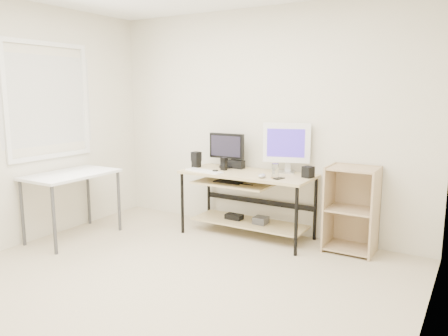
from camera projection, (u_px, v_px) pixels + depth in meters
name	position (u px, v px, depth m)	size (l,w,h in m)	color
room	(140.00, 133.00, 3.54)	(4.01, 4.01, 2.62)	#C4B596
desk	(246.00, 190.00, 4.98)	(1.50, 0.65, 0.75)	tan
side_table	(71.00, 180.00, 4.90)	(0.60, 1.00, 0.75)	white
shelf_unit	(352.00, 209.00, 4.54)	(0.50, 0.40, 0.90)	tan
black_monitor	(227.00, 148.00, 5.21)	(0.45, 0.19, 0.41)	black
white_imac	(287.00, 144.00, 4.85)	(0.52, 0.20, 0.56)	silver
keyboard	(204.00, 171.00, 4.97)	(0.47, 0.13, 0.02)	white
mouse	(262.00, 176.00, 4.63)	(0.08, 0.13, 0.04)	#ABABB0
center_speaker	(236.00, 164.00, 5.19)	(0.20, 0.09, 0.10)	black
speaker_left	(196.00, 159.00, 5.25)	(0.11, 0.11, 0.19)	black
speaker_right	(308.00, 172.00, 4.63)	(0.10, 0.10, 0.12)	black
audio_controller	(224.00, 164.00, 5.06)	(0.07, 0.05, 0.15)	black
volume_puck	(215.00, 171.00, 4.93)	(0.07, 0.07, 0.03)	black
smartphone	(279.00, 178.00, 4.57)	(0.07, 0.12, 0.01)	black
coaster	(275.00, 178.00, 4.61)	(0.10, 0.10, 0.01)	#9F7948
drinking_glass	(275.00, 171.00, 4.59)	(0.07, 0.07, 0.15)	white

